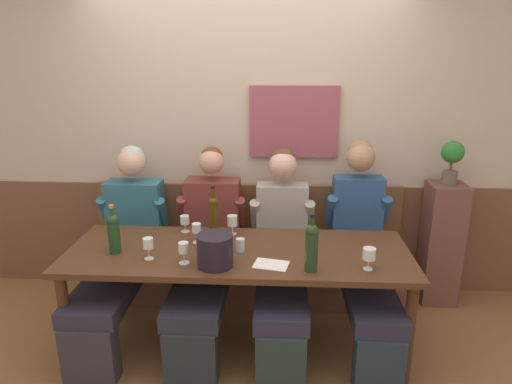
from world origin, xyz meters
name	(u,v)px	position (x,y,z in m)	size (l,w,h in m)	color
ground_plane	(237,359)	(0.00, 0.00, -0.01)	(6.80, 6.80, 0.02)	brown
room_wall_back	(248,128)	(0.00, 1.09, 1.40)	(6.80, 0.12, 2.80)	#C5B29D
wood_wainscot_panel	(248,236)	(0.00, 1.04, 0.46)	(6.80, 0.03, 0.92)	brown
wall_bench	(246,266)	(0.00, 0.83, 0.28)	(2.57, 0.42, 0.94)	brown
dining_table	(238,261)	(0.00, 0.14, 0.66)	(2.27, 0.79, 0.74)	#4D2F1B
person_right_seat	(123,241)	(-0.90, 0.48, 0.63)	(0.54, 1.25, 1.29)	#333038
person_left_seat	(207,244)	(-0.26, 0.48, 0.62)	(0.53, 1.25, 1.29)	#252E35
person_center_left_seat	(282,246)	(0.29, 0.46, 0.63)	(0.51, 1.25, 1.29)	#263833
person_center_right_seat	(363,244)	(0.88, 0.48, 0.66)	(0.49, 1.25, 1.35)	#24323E
ice_bucket	(215,250)	(-0.12, -0.09, 0.84)	(0.22, 0.22, 0.20)	black
wine_bottle_amber_mid	(312,246)	(0.46, -0.12, 0.89)	(0.08, 0.08, 0.36)	#203B1D
wine_bottle_clear_water	(114,232)	(-0.80, 0.07, 0.88)	(0.08, 0.08, 0.33)	#1E3F21
wine_bottle_green_tall	(214,215)	(-0.19, 0.37, 0.90)	(0.07, 0.07, 0.38)	#43300B
wine_glass_mid_left	(197,229)	(-0.29, 0.25, 0.84)	(0.06, 0.06, 0.14)	silver
wine_glass_mid_right	(232,221)	(-0.07, 0.42, 0.84)	(0.07, 0.07, 0.14)	silver
wine_glass_right_end	(184,249)	(-0.32, -0.07, 0.83)	(0.07, 0.07, 0.14)	silver
wine_glass_left_end	(369,254)	(0.81, -0.09, 0.83)	(0.08, 0.08, 0.14)	silver
wine_glass_center_rear	(148,244)	(-0.55, -0.02, 0.84)	(0.06, 0.06, 0.14)	silver
wine_glass_center_front	(185,221)	(-0.42, 0.45, 0.82)	(0.07, 0.07, 0.12)	silver
water_tumbler_center	(240,245)	(0.02, 0.13, 0.78)	(0.06, 0.06, 0.09)	silver
tasting_sheet_left_guest	(271,264)	(0.22, -0.06, 0.74)	(0.21, 0.15, 0.00)	white
corner_pedestal	(441,244)	(1.58, 0.86, 0.50)	(0.28, 0.28, 1.01)	brown
potted_plant	(452,158)	(1.58, 0.86, 1.22)	(0.17, 0.17, 0.34)	brown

